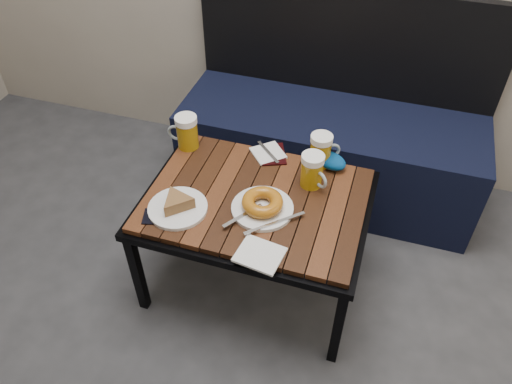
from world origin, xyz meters
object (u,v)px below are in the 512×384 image
(beer_mug_centre, at_px, (321,150))
(passport_burgundy, at_px, (273,154))
(beer_mug_right, at_px, (312,171))
(bench, at_px, (329,143))
(passport_navy, at_px, (158,216))
(beer_mug_left, at_px, (186,132))
(plate_pie, at_px, (177,205))
(knit_pouch, at_px, (331,161))
(plate_bagel, at_px, (262,205))
(cafe_table, at_px, (256,206))

(beer_mug_centre, bearing_deg, passport_burgundy, 148.90)
(beer_mug_right, bearing_deg, bench, 128.19)
(passport_navy, bearing_deg, passport_burgundy, 131.71)
(beer_mug_left, distance_m, plate_pie, 0.38)
(plate_pie, bearing_deg, knit_pouch, 40.42)
(beer_mug_centre, bearing_deg, plate_bagel, -145.72)
(plate_pie, xyz_separation_m, passport_navy, (-0.05, -0.06, -0.02))
(bench, height_order, passport_burgundy, bench)
(cafe_table, distance_m, passport_navy, 0.36)
(bench, bearing_deg, beer_mug_centre, -86.84)
(bench, relative_size, plate_pie, 6.49)
(beer_mug_centre, bearing_deg, passport_navy, -167.91)
(plate_bagel, xyz_separation_m, passport_burgundy, (-0.05, 0.32, -0.02))
(passport_burgundy, bearing_deg, plate_bagel, -102.94)
(plate_pie, xyz_separation_m, knit_pouch, (0.48, 0.40, 0.00))
(bench, bearing_deg, beer_mug_left, -138.73)
(passport_navy, bearing_deg, plate_pie, 121.24)
(knit_pouch, bearing_deg, beer_mug_left, -175.11)
(beer_mug_centre, height_order, beer_mug_right, same)
(beer_mug_left, bearing_deg, knit_pouch, -178.27)
(beer_mug_left, bearing_deg, passport_navy, 95.41)
(bench, height_order, passport_navy, bench)
(beer_mug_centre, distance_m, plate_pie, 0.60)
(beer_mug_centre, xyz_separation_m, plate_pie, (-0.43, -0.41, -0.05))
(cafe_table, relative_size, passport_navy, 7.83)
(beer_mug_left, height_order, passport_burgundy, beer_mug_left)
(knit_pouch, bearing_deg, passport_navy, -138.83)
(bench, distance_m, beer_mug_centre, 0.49)
(beer_mug_left, xyz_separation_m, beer_mug_centre, (0.55, 0.05, -0.00))
(passport_burgundy, bearing_deg, plate_pie, -142.95)
(plate_pie, bearing_deg, beer_mug_right, 32.91)
(beer_mug_centre, height_order, passport_navy, beer_mug_centre)
(beer_mug_left, bearing_deg, bench, -141.89)
(beer_mug_centre, distance_m, passport_navy, 0.67)
(knit_pouch, bearing_deg, passport_burgundy, 180.00)
(beer_mug_left, bearing_deg, beer_mug_right, 168.68)
(beer_mug_left, relative_size, passport_navy, 1.35)
(plate_pie, height_order, knit_pouch, plate_pie)
(beer_mug_left, xyz_separation_m, plate_bagel, (0.40, -0.26, -0.05))
(beer_mug_left, bearing_deg, plate_pie, 104.52)
(cafe_table, height_order, beer_mug_centre, beer_mug_centre)
(bench, relative_size, cafe_table, 1.67)
(cafe_table, relative_size, plate_bagel, 3.15)
(bench, distance_m, cafe_table, 0.71)
(beer_mug_centre, relative_size, beer_mug_right, 1.00)
(beer_mug_centre, xyz_separation_m, plate_bagel, (-0.14, -0.32, -0.04))
(beer_mug_right, relative_size, plate_pie, 0.64)
(bench, distance_m, passport_navy, 1.01)
(bench, distance_m, plate_bagel, 0.77)
(beer_mug_left, height_order, passport_navy, beer_mug_left)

